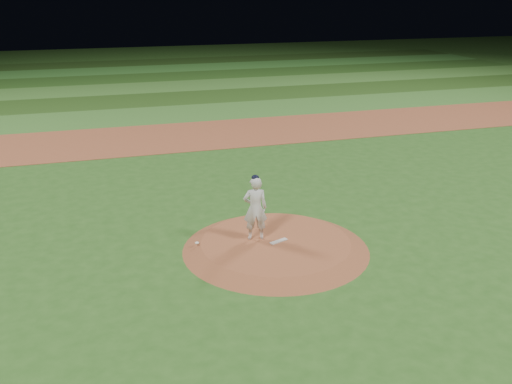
{
  "coord_description": "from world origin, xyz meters",
  "views": [
    {
      "loc": [
        -5.0,
        -14.43,
        7.36
      ],
      "look_at": [
        0.0,
        2.0,
        1.1
      ],
      "focal_mm": 40.0,
      "sensor_mm": 36.0,
      "label": 1
    }
  ],
  "objects_px": {
    "rosin_bag": "(197,243)",
    "pitchers_mound": "(276,245)",
    "pitching_rubber": "(279,241)",
    "pitcher_on_mound": "(255,208)"
  },
  "relations": [
    {
      "from": "pitchers_mound",
      "to": "pitching_rubber",
      "type": "height_order",
      "value": "pitching_rubber"
    },
    {
      "from": "pitching_rubber",
      "to": "rosin_bag",
      "type": "bearing_deg",
      "value": 146.2
    },
    {
      "from": "pitching_rubber",
      "to": "pitcher_on_mound",
      "type": "distance_m",
      "value": 1.21
    },
    {
      "from": "rosin_bag",
      "to": "pitching_rubber",
      "type": "bearing_deg",
      "value": -13.13
    },
    {
      "from": "rosin_bag",
      "to": "pitchers_mound",
      "type": "bearing_deg",
      "value": -12.42
    },
    {
      "from": "pitchers_mound",
      "to": "rosin_bag",
      "type": "xyz_separation_m",
      "value": [
        -2.26,
        0.5,
        0.16
      ]
    },
    {
      "from": "pitchers_mound",
      "to": "pitching_rubber",
      "type": "xyz_separation_m",
      "value": [
        0.07,
        -0.05,
        0.14
      ]
    },
    {
      "from": "pitchers_mound",
      "to": "pitcher_on_mound",
      "type": "distance_m",
      "value": 1.27
    },
    {
      "from": "pitchers_mound",
      "to": "rosin_bag",
      "type": "relative_size",
      "value": 44.86
    },
    {
      "from": "pitchers_mound",
      "to": "pitching_rubber",
      "type": "bearing_deg",
      "value": -32.07
    }
  ]
}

